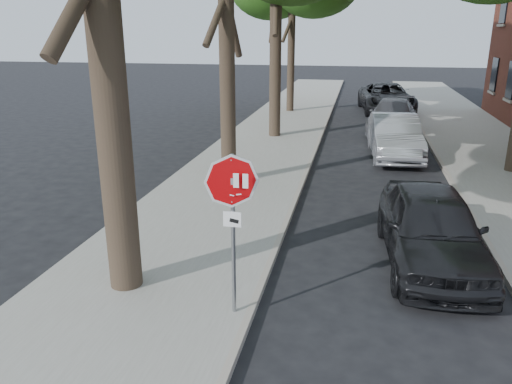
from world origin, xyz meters
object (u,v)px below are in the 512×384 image
Objects in this scene: car_b at (394,137)px; car_d at (386,98)px; stop_sign at (232,205)px; car_c at (392,116)px; car_a at (431,228)px.

car_d reaches higher than car_b.
stop_sign is 0.57× the size of car_b.
stop_sign is 16.99m from car_c.
car_a is 13.87m from car_c.
car_a is 0.77× the size of car_d.
car_a reaches higher than car_c.
car_d is at bearing 85.63° from car_b.
car_a is 0.91× the size of car_c.
car_b is 0.80× the size of car_d.
car_d is (-0.04, 5.61, 0.09)m from car_c.
car_d is (3.26, 22.23, -1.15)m from stop_sign.
car_b is 0.95× the size of car_c.
car_c is 0.85× the size of car_d.
car_d is (0.16, 10.64, 0.04)m from car_b.
car_a is 8.84m from car_b.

